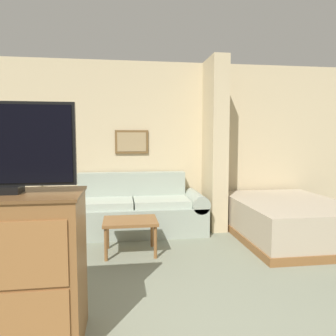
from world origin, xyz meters
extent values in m
cube|color=#CCB78E|center=(0.00, 3.76, 1.30)|extent=(6.59, 0.12, 2.60)
cube|color=#70644E|center=(0.00, 3.69, 0.03)|extent=(6.59, 0.02, 0.06)
cube|color=brown|center=(-0.40, 3.69, 1.34)|extent=(0.52, 0.02, 0.37)
cube|color=#9E845B|center=(-0.40, 3.67, 1.34)|extent=(0.45, 0.01, 0.30)
cube|color=#CCB78E|center=(0.87, 3.37, 1.30)|extent=(0.24, 0.67, 2.60)
cube|color=#99A393|center=(-0.40, 3.24, 0.20)|extent=(1.65, 0.84, 0.41)
cube|color=#99A393|center=(-0.40, 3.56, 0.64)|extent=(1.65, 0.20, 0.46)
cube|color=#99A393|center=(-1.33, 3.24, 0.20)|extent=(0.23, 0.84, 0.41)
cylinder|color=#99A393|center=(-1.33, 3.24, 0.46)|extent=(0.25, 0.84, 0.25)
cube|color=#99A393|center=(0.54, 3.24, 0.20)|extent=(0.23, 0.84, 0.41)
cylinder|color=#99A393|center=(0.54, 3.24, 0.46)|extent=(0.25, 0.84, 0.25)
cube|color=#AAB5A4|center=(-0.81, 3.19, 0.46)|extent=(0.80, 0.60, 0.10)
cube|color=#AAB5A4|center=(0.02, 3.19, 0.46)|extent=(0.80, 0.60, 0.10)
cube|color=brown|center=(-0.46, 2.36, 0.40)|extent=(0.65, 0.50, 0.04)
cylinder|color=brown|center=(-0.75, 2.15, 0.19)|extent=(0.04, 0.04, 0.38)
cylinder|color=brown|center=(-0.18, 2.15, 0.19)|extent=(0.04, 0.04, 0.38)
cylinder|color=brown|center=(-0.75, 2.57, 0.19)|extent=(0.04, 0.04, 0.38)
cylinder|color=brown|center=(-0.18, 2.57, 0.19)|extent=(0.04, 0.04, 0.38)
cube|color=brown|center=(-1.68, 3.27, 0.57)|extent=(0.49, 0.49, 0.04)
cylinder|color=brown|center=(-1.89, 3.06, 0.28)|extent=(0.04, 0.04, 0.56)
cylinder|color=brown|center=(-1.46, 3.06, 0.28)|extent=(0.04, 0.04, 0.56)
cylinder|color=brown|center=(-1.89, 3.48, 0.28)|extent=(0.04, 0.04, 0.56)
cylinder|color=brown|center=(-1.46, 3.48, 0.28)|extent=(0.04, 0.04, 0.56)
cylinder|color=tan|center=(-1.68, 3.27, 0.65)|extent=(0.16, 0.16, 0.12)
cylinder|color=tan|center=(-1.68, 3.27, 0.74)|extent=(0.02, 0.02, 0.06)
cone|color=silver|center=(-1.68, 3.27, 0.89)|extent=(0.37, 0.37, 0.23)
cube|color=brown|center=(-1.33, 0.70, 0.51)|extent=(1.00, 0.54, 1.02)
cube|color=brown|center=(-1.33, 0.70, 1.03)|extent=(1.02, 0.56, 0.02)
cube|color=black|center=(-1.33, 0.70, 1.06)|extent=(0.24, 0.16, 0.05)
cube|color=black|center=(-1.33, 0.70, 1.36)|extent=(0.95, 0.04, 0.55)
cube|color=brown|center=(1.74, 2.67, 0.05)|extent=(1.46, 1.96, 0.10)
cube|color=tan|center=(1.74, 2.67, 0.31)|extent=(1.42, 1.92, 0.43)
cube|color=white|center=(1.74, 3.40, 0.48)|extent=(1.30, 0.36, 0.10)
camera|label=1|loc=(-0.56, -1.54, 1.40)|focal=35.00mm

